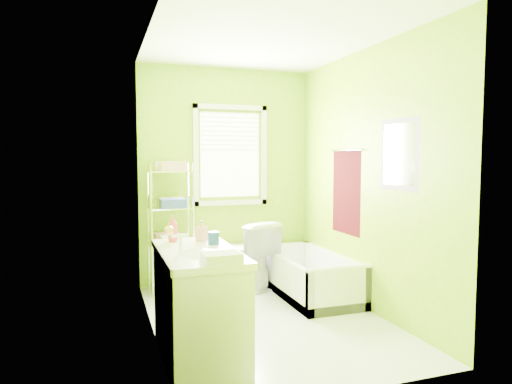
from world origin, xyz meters
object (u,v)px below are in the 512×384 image
object	(u,v)px
bathtub	(309,281)
wire_shelf_unit	(172,213)
vanity	(199,301)
toilet	(247,254)

from	to	relation	value
bathtub	wire_shelf_unit	distance (m)	1.71
bathtub	vanity	bearing A→B (deg)	-141.40
bathtub	toilet	size ratio (longest dim) A/B	1.86
toilet	vanity	world-z (taller)	vanity
toilet	vanity	size ratio (longest dim) A/B	0.72
bathtub	wire_shelf_unit	bearing A→B (deg)	156.14
wire_shelf_unit	toilet	bearing A→B (deg)	-7.91
bathtub	vanity	world-z (taller)	vanity
vanity	bathtub	bearing A→B (deg)	38.60
toilet	vanity	bearing A→B (deg)	43.11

